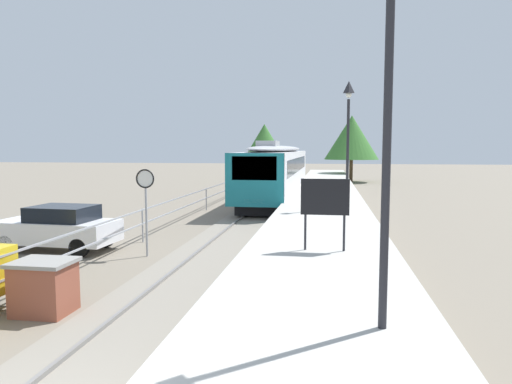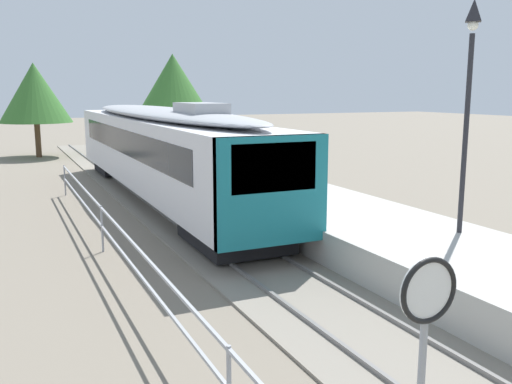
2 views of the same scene
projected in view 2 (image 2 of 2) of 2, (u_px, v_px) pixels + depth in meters
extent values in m
plane|color=slate|center=(108.00, 241.00, 15.86)|extent=(160.00, 160.00, 0.00)
cube|color=gray|center=(207.00, 230.00, 17.09)|extent=(3.20, 60.00, 0.06)
cube|color=slate|center=(185.00, 230.00, 16.78)|extent=(0.08, 60.00, 0.08)
cube|color=slate|center=(229.00, 225.00, 17.37)|extent=(0.08, 60.00, 0.08)
cube|color=silver|center=(159.00, 150.00, 21.57)|extent=(2.80, 20.01, 2.55)
cube|color=#19757F|center=(272.00, 191.00, 12.72)|extent=(2.80, 0.24, 2.55)
cube|color=black|center=(274.00, 167.00, 12.55)|extent=(2.13, 0.08, 1.12)
cube|color=black|center=(159.00, 140.00, 21.50)|extent=(2.82, 16.81, 0.92)
ellipsoid|color=#A8AAAF|center=(158.00, 113.00, 21.32)|extent=(2.69, 19.21, 0.44)
cube|color=#A8AAAF|center=(201.00, 109.00, 16.79)|extent=(1.10, 2.20, 0.36)
cube|color=#EAE5C6|center=(274.00, 234.00, 12.83)|extent=(1.00, 0.10, 0.20)
cube|color=black|center=(234.00, 234.00, 15.05)|extent=(2.24, 3.20, 0.55)
cube|color=black|center=(122.00, 166.00, 28.65)|extent=(2.24, 3.20, 0.55)
cube|color=#B7B5AD|center=(300.00, 207.00, 18.35)|extent=(3.90, 60.00, 0.90)
cylinder|color=#232328|center=(466.00, 136.00, 12.87)|extent=(0.12, 0.12, 4.60)
pyramid|color=#232328|center=(474.00, 10.00, 12.37)|extent=(0.34, 0.34, 0.50)
sphere|color=silver|center=(473.00, 25.00, 12.43)|extent=(0.24, 0.24, 0.24)
cylinder|color=white|center=(428.00, 290.00, 4.86)|extent=(0.60, 0.03, 0.60)
torus|color=black|center=(429.00, 291.00, 4.84)|extent=(0.61, 0.05, 0.61)
cube|color=#9EA0A5|center=(229.00, 349.00, 6.58)|extent=(0.05, 36.00, 0.05)
cylinder|color=#9EA0A5|center=(102.00, 229.00, 14.73)|extent=(0.06, 0.06, 1.25)
cylinder|color=#9EA0A5|center=(65.00, 180.00, 22.78)|extent=(0.06, 0.06, 1.25)
cylinder|color=brown|center=(38.00, 140.00, 36.17)|extent=(0.36, 0.36, 2.25)
cone|color=#38702D|center=(35.00, 93.00, 35.63)|extent=(4.54, 4.54, 3.80)
cylinder|color=brown|center=(174.00, 135.00, 39.66)|extent=(0.36, 0.36, 2.32)
cone|color=#38702D|center=(173.00, 86.00, 39.05)|extent=(5.54, 5.54, 4.50)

